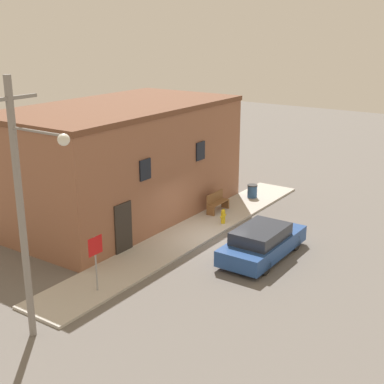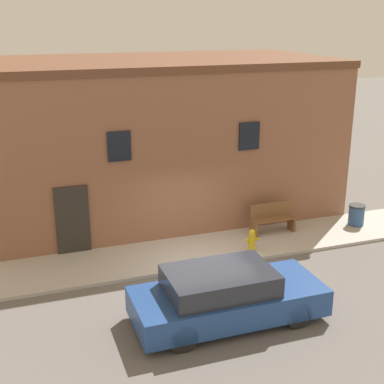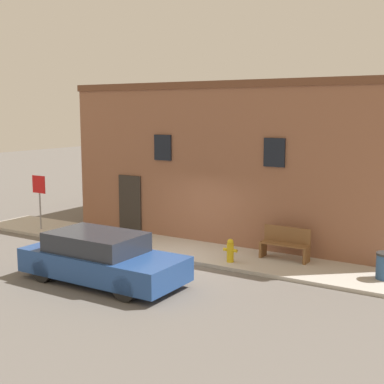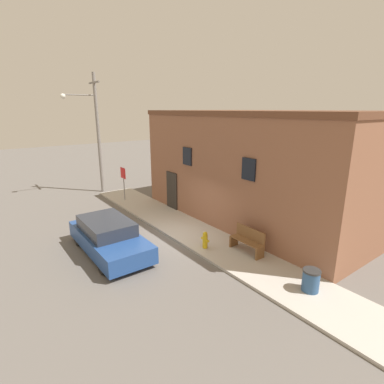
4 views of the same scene
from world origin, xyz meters
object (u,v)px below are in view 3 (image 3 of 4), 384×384
Objects in this scene: parked_car at (101,258)px; fire_hydrant at (230,250)px; stop_sign at (39,192)px; bench at (285,244)px.

fire_hydrant is at bearing 55.38° from parked_car.
bench is (9.57, 0.94, -0.96)m from stop_sign.
parked_car is at bearing -29.33° from stop_sign.
stop_sign is 9.66m from bench.
bench is at bearing 41.74° from fire_hydrant.
fire_hydrant is 0.15× the size of parked_car.
bench is (1.28, 1.14, 0.12)m from fire_hydrant.
bench reaches higher than fire_hydrant.
parked_car is (-3.50, -4.35, 0.08)m from bench.
fire_hydrant is 3.91m from parked_car.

